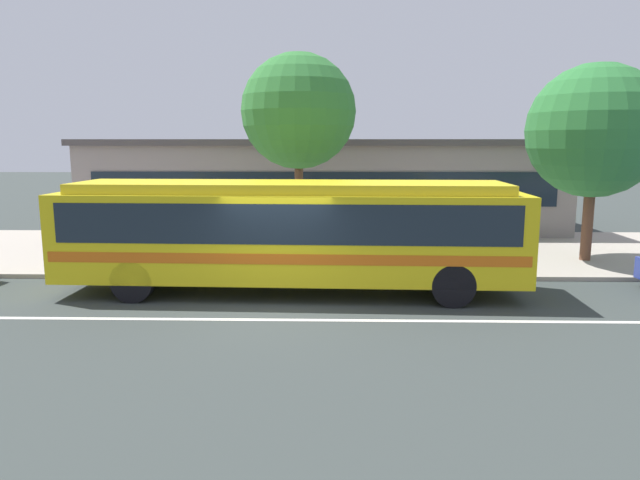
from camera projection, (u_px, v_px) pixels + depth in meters
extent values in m
plane|color=#353C3A|center=(276.00, 309.00, 13.04)|extent=(120.00, 120.00, 0.00)
cube|color=#A59B8D|center=(296.00, 251.00, 19.74)|extent=(60.00, 8.00, 0.12)
cube|color=silver|center=(272.00, 320.00, 12.25)|extent=(56.00, 0.16, 0.01)
cube|color=gold|center=(290.00, 235.00, 14.23)|extent=(11.30, 2.77, 2.09)
cube|color=gold|center=(290.00, 187.00, 14.04)|extent=(10.39, 2.45, 0.24)
cube|color=#19232D|center=(290.00, 218.00, 14.16)|extent=(10.63, 2.77, 0.92)
cube|color=#C85C12|center=(290.00, 250.00, 14.29)|extent=(11.08, 2.78, 0.24)
cube|color=#19232D|center=(522.00, 219.00, 13.86)|extent=(0.19, 2.13, 1.00)
cylinder|color=black|center=(439.00, 266.00, 15.24)|extent=(1.01, 0.31, 1.00)
cylinder|color=black|center=(453.00, 286.00, 13.13)|extent=(1.01, 0.31, 1.00)
cylinder|color=black|center=(162.00, 263.00, 15.64)|extent=(1.01, 0.31, 1.00)
cylinder|color=black|center=(132.00, 281.00, 13.53)|extent=(1.01, 0.31, 1.00)
cylinder|color=#283547|center=(464.00, 248.00, 17.58)|extent=(0.14, 0.14, 0.86)
cylinder|color=#283547|center=(459.00, 248.00, 17.55)|extent=(0.14, 0.14, 0.86)
cylinder|color=gold|center=(463.00, 224.00, 17.44)|extent=(0.40, 0.40, 0.61)
sphere|color=tan|center=(463.00, 210.00, 17.37)|extent=(0.23, 0.23, 0.23)
cylinder|color=#29363A|center=(268.00, 247.00, 17.78)|extent=(0.14, 0.14, 0.82)
cylinder|color=#29363A|center=(266.00, 246.00, 17.90)|extent=(0.14, 0.14, 0.82)
cylinder|color=#449046|center=(267.00, 225.00, 17.72)|extent=(0.48, 0.48, 0.55)
sphere|color=#E4A07B|center=(267.00, 212.00, 17.66)|extent=(0.24, 0.24, 0.24)
cylinder|color=#30292C|center=(373.00, 255.00, 16.32)|extent=(0.14, 0.14, 0.91)
cylinder|color=#30292C|center=(374.00, 256.00, 16.17)|extent=(0.14, 0.14, 0.91)
cylinder|color=#A2429E|center=(374.00, 228.00, 16.11)|extent=(0.40, 0.40, 0.65)
sphere|color=#E2A692|center=(374.00, 212.00, 16.04)|extent=(0.22, 0.22, 0.22)
cylinder|color=gray|center=(480.00, 232.00, 15.98)|extent=(0.08, 0.08, 2.27)
cube|color=yellow|center=(482.00, 198.00, 15.83)|extent=(0.08, 0.44, 0.56)
cylinder|color=brown|center=(299.00, 204.00, 18.38)|extent=(0.27, 0.27, 3.29)
sphere|color=#327734|center=(298.00, 111.00, 17.90)|extent=(3.55, 3.55, 3.55)
cylinder|color=brown|center=(588.00, 219.00, 17.71)|extent=(0.32, 0.32, 2.53)
sphere|color=#2D7536|center=(595.00, 131.00, 17.26)|extent=(3.98, 3.98, 3.98)
cube|color=gray|center=(324.00, 185.00, 26.26)|extent=(19.06, 8.91, 3.58)
cube|color=#19232D|center=(323.00, 189.00, 21.82)|extent=(17.53, 0.04, 1.29)
cube|color=#474142|center=(325.00, 142.00, 25.94)|extent=(19.46, 9.31, 0.24)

